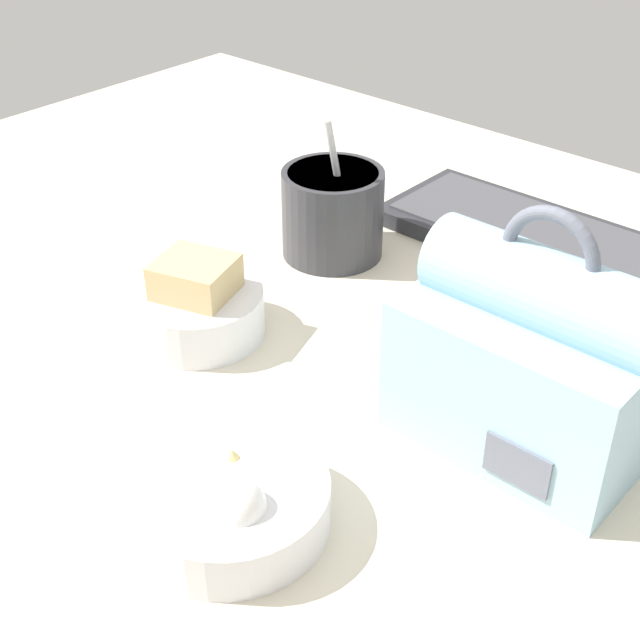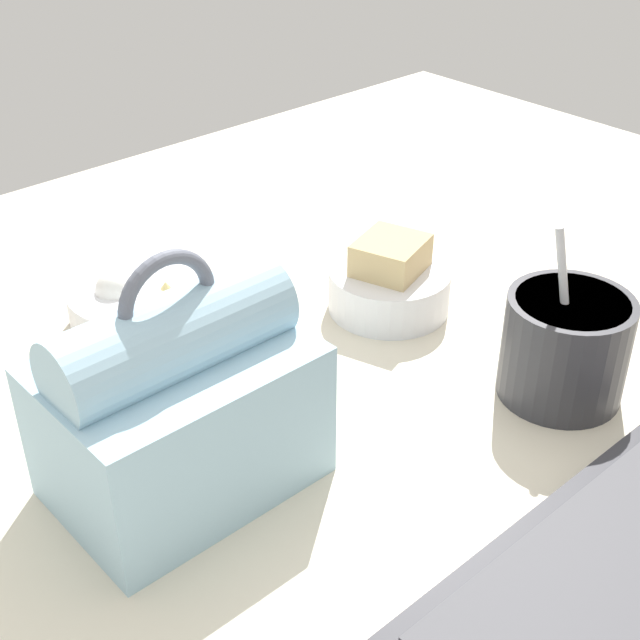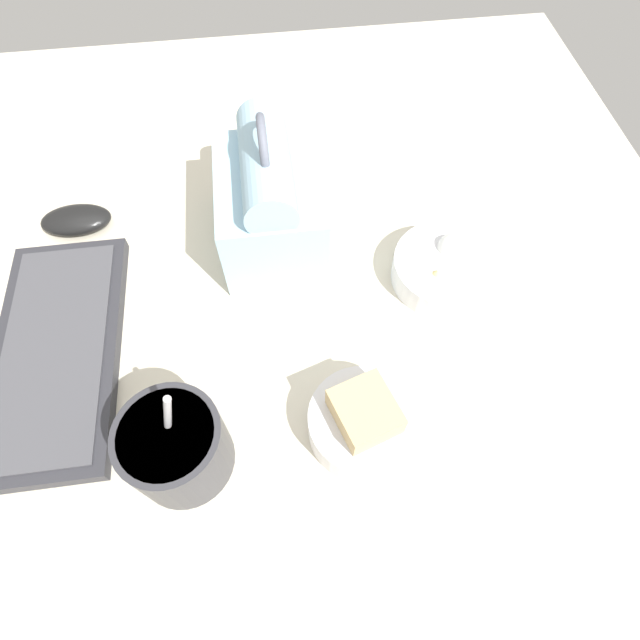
% 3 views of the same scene
% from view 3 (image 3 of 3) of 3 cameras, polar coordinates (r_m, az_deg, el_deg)
% --- Properties ---
extents(desk_surface, '(1.40, 1.10, 0.02)m').
position_cam_3_polar(desk_surface, '(0.61, -0.89, -5.07)').
color(desk_surface, beige).
rests_on(desk_surface, ground).
extents(keyboard, '(0.32, 0.14, 0.02)m').
position_cam_3_polar(keyboard, '(0.67, -27.84, -3.15)').
color(keyboard, '#2D2D33').
rests_on(keyboard, desk_surface).
extents(lunch_bag, '(0.18, 0.13, 0.19)m').
position_cam_3_polar(lunch_bag, '(0.66, -5.73, 13.43)').
color(lunch_bag, '#9EC6DB').
rests_on(lunch_bag, desk_surface).
extents(soup_cup, '(0.10, 0.10, 0.15)m').
position_cam_3_polar(soup_cup, '(0.53, -16.10, -13.77)').
color(soup_cup, '#333338').
rests_on(soup_cup, desk_surface).
extents(bento_bowl_sandwich, '(0.12, 0.12, 0.07)m').
position_cam_3_polar(bento_bowl_sandwich, '(0.54, 4.92, -11.49)').
color(bento_bowl_sandwich, silver).
rests_on(bento_bowl_sandwich, desk_surface).
extents(bento_bowl_snacks, '(0.14, 0.14, 0.06)m').
position_cam_3_polar(bento_bowl_snacks, '(0.67, 14.07, 5.69)').
color(bento_bowl_snacks, silver).
rests_on(bento_bowl_snacks, desk_surface).
extents(computer_mouse, '(0.05, 0.10, 0.03)m').
position_cam_3_polar(computer_mouse, '(0.78, -26.10, 10.22)').
color(computer_mouse, black).
rests_on(computer_mouse, desk_surface).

